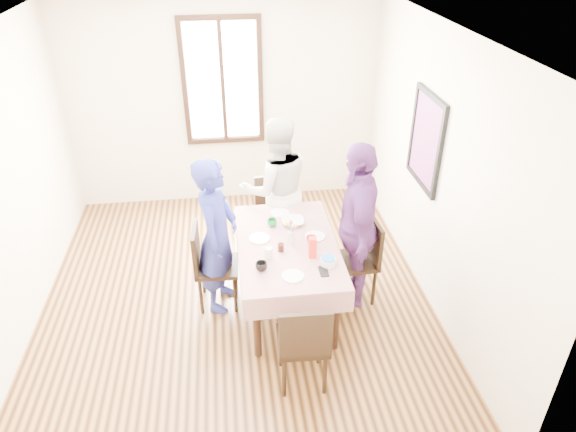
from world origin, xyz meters
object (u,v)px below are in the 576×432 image
Objects in this scene: chair_right at (354,261)px; person_far at (276,189)px; dining_table at (287,275)px; person_left at (216,236)px; chair_near at (303,340)px; chair_far at (276,218)px; chair_left at (217,266)px; person_right at (355,226)px.

chair_right is 1.23m from person_far.
chair_right is (0.69, 0.05, 0.08)m from dining_table.
chair_near is at bearing -133.14° from person_left.
chair_far is (0.00, 1.00, 0.08)m from dining_table.
chair_near is 0.56× the size of person_left.
dining_table is 0.86× the size of person_far.
dining_table is 1.59× the size of chair_far.
chair_far is 1.15m from person_left.
chair_left and chair_right have the same top height.
person_far reaches higher than chair_right.
chair_near is at bearing -23.63° from person_right.
chair_left is 1.44m from person_right.
chair_left is 0.54× the size of person_far.
dining_table is 1.59× the size of chair_left.
person_right is (1.35, -0.09, 0.06)m from person_left.
dining_table is 0.82× the size of person_right.
chair_left is at bearing 43.59° from person_far.
person_far is (-0.69, 0.93, 0.39)m from chair_right.
chair_right is 1.25m from chair_near.
chair_left and chair_far have the same top height.
person_left is 0.97× the size of person_far.
chair_left is at bearing 44.54° from chair_far.
dining_table is at bearing 83.49° from chair_far.
chair_far is 1.24m from person_right.
person_far is at bearing 33.22° from chair_right.
person_left reaches higher than chair_right.
person_right is at bearing 3.83° from dining_table.
chair_left is 1.16m from person_far.
chair_right is (1.39, -0.09, 0.00)m from chair_left.
person_far reaches higher than dining_table.
person_far is (0.69, 0.84, 0.39)m from chair_left.
chair_near is (0.69, -1.13, 0.00)m from chair_left.
chair_right is at bearing 119.68° from chair_far.
chair_right is at bearing 88.86° from chair_left.
chair_far is 1.00× the size of chair_near.
chair_right is 0.54× the size of person_far.
chair_left is at bearing 82.78° from chair_right.
chair_right is 0.42m from person_right.
chair_near is at bearing 83.49° from chair_far.
chair_near is at bearing -90.00° from dining_table.
chair_right is at bearing 58.34° from chair_near.
person_right reaches higher than dining_table.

